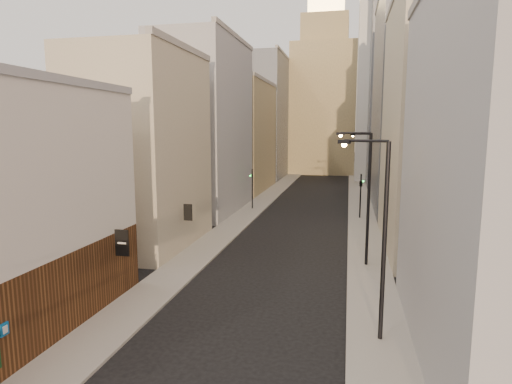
% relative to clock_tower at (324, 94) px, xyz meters
% --- Properties ---
extents(sidewalk_left, '(3.00, 140.00, 0.15)m').
position_rel_clock_tower_xyz_m(sidewalk_left, '(-5.50, -37.00, -17.56)').
color(sidewalk_left, gray).
rests_on(sidewalk_left, ground).
extents(sidewalk_right, '(3.00, 140.00, 0.15)m').
position_rel_clock_tower_xyz_m(sidewalk_right, '(7.50, -37.00, -17.56)').
color(sidewalk_right, gray).
rests_on(sidewalk_right, ground).
extents(left_bldg_beige, '(8.00, 12.00, 16.00)m').
position_rel_clock_tower_xyz_m(left_bldg_beige, '(-11.00, -66.00, -9.63)').
color(left_bldg_beige, '#B6A98E').
rests_on(left_bldg_beige, ground).
extents(left_bldg_grey, '(8.00, 16.00, 20.00)m').
position_rel_clock_tower_xyz_m(left_bldg_grey, '(-11.00, -50.00, -7.63)').
color(left_bldg_grey, '#A1A2A6').
rests_on(left_bldg_grey, ground).
extents(left_bldg_tan, '(8.00, 18.00, 17.00)m').
position_rel_clock_tower_xyz_m(left_bldg_tan, '(-11.00, -32.00, -9.13)').
color(left_bldg_tan, '#907E58').
rests_on(left_bldg_tan, ground).
extents(left_bldg_wingrid, '(8.00, 20.00, 24.00)m').
position_rel_clock_tower_xyz_m(left_bldg_wingrid, '(-11.00, -12.00, -5.63)').
color(left_bldg_wingrid, gray).
rests_on(left_bldg_wingrid, ground).
extents(right_bldg_beige, '(8.00, 16.00, 20.00)m').
position_rel_clock_tower_xyz_m(right_bldg_beige, '(13.00, -62.00, -7.63)').
color(right_bldg_beige, '#B6A98E').
rests_on(right_bldg_beige, ground).
extents(right_bldg_wingrid, '(8.00, 20.00, 26.00)m').
position_rel_clock_tower_xyz_m(right_bldg_wingrid, '(13.00, -42.00, -4.63)').
color(right_bldg_wingrid, gray).
rests_on(right_bldg_wingrid, ground).
extents(highrise, '(21.00, 23.00, 51.20)m').
position_rel_clock_tower_xyz_m(highrise, '(19.00, -14.00, 8.02)').
color(highrise, gray).
rests_on(highrise, ground).
extents(clock_tower, '(14.00, 14.00, 44.90)m').
position_rel_clock_tower_xyz_m(clock_tower, '(0.00, 0.00, 0.00)').
color(clock_tower, '#907E58').
rests_on(clock_tower, ground).
extents(white_tower, '(8.00, 8.00, 41.50)m').
position_rel_clock_tower_xyz_m(white_tower, '(11.00, -14.00, 0.97)').
color(white_tower, silver).
rests_on(white_tower, ground).
extents(streetlamp_near, '(2.33, 1.09, 9.39)m').
position_rel_clock_tower_xyz_m(streetlamp_near, '(7.32, -79.23, -12.27)').
color(streetlamp_near, black).
rests_on(streetlamp_near, ground).
extents(streetlamp_mid, '(2.49, 0.76, 9.64)m').
position_rel_clock_tower_xyz_m(streetlamp_mid, '(7.08, -68.00, -12.12)').
color(streetlamp_mid, black).
rests_on(streetlamp_mid, ground).
extents(streetlamp_far, '(2.40, 0.76, 9.30)m').
position_rel_clock_tower_xyz_m(streetlamp_far, '(8.01, -47.38, -12.32)').
color(streetlamp_far, black).
rests_on(streetlamp_far, ground).
extents(traffic_light_left, '(0.60, 0.53, 5.00)m').
position_rel_clock_tower_xyz_m(traffic_light_left, '(-5.58, -48.35, -14.00)').
color(traffic_light_left, black).
rests_on(traffic_light_left, ground).
extents(traffic_light_right, '(0.70, 0.70, 5.00)m').
position_rel_clock_tower_xyz_m(traffic_light_right, '(7.25, -51.23, -13.87)').
color(traffic_light_right, black).
rests_on(traffic_light_right, ground).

